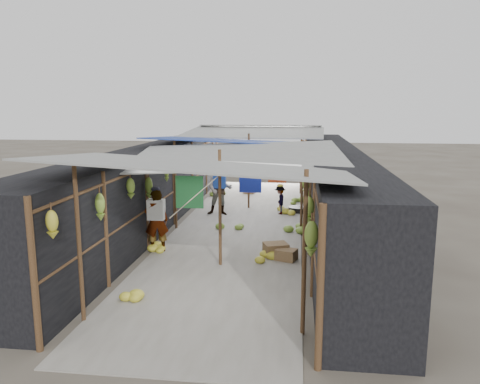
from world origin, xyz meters
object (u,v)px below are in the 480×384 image
at_px(vendor_elderly, 157,221).
at_px(vendor_seated, 280,200).
at_px(crate_near, 276,250).
at_px(black_basin, 298,210).
at_px(shopper_blue, 220,189).

distance_m(vendor_elderly, vendor_seated, 5.22).
relative_size(crate_near, vendor_elderly, 0.35).
height_order(crate_near, black_basin, crate_near).
bearing_deg(shopper_blue, crate_near, -66.05).
distance_m(crate_near, vendor_seated, 4.42).
relative_size(vendor_elderly, shopper_blue, 0.90).
height_order(black_basin, vendor_elderly, vendor_elderly).
relative_size(black_basin, vendor_seated, 0.64).
bearing_deg(black_basin, vendor_seated, -145.01).
height_order(crate_near, shopper_blue, shopper_blue).
xyz_separation_m(shopper_blue, vendor_seated, (1.95, 0.30, -0.39)).
relative_size(shopper_blue, vendor_seated, 1.81).
distance_m(vendor_elderly, shopper_blue, 4.17).
xyz_separation_m(crate_near, shopper_blue, (-2.03, 4.10, 0.70)).
xyz_separation_m(vendor_elderly, vendor_seated, (2.82, 4.38, -0.30)).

